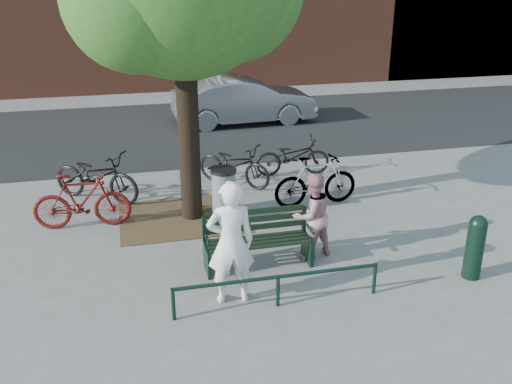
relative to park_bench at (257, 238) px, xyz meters
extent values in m
plane|color=gray|center=(0.00, -0.08, -0.48)|extent=(90.00, 90.00, 0.00)
cube|color=brown|center=(-1.00, 2.12, -0.47)|extent=(2.40, 2.00, 0.02)
cube|color=black|center=(0.00, 8.42, -0.47)|extent=(40.00, 7.00, 0.01)
cube|color=black|center=(-0.84, -0.08, -0.25)|extent=(0.06, 0.52, 0.45)
cube|color=black|center=(-0.84, 0.15, 0.19)|extent=(0.06, 0.06, 0.44)
cylinder|color=black|center=(-0.84, -0.18, 0.15)|extent=(0.04, 0.36, 0.04)
cube|color=black|center=(0.84, -0.08, -0.25)|extent=(0.06, 0.52, 0.45)
cube|color=black|center=(0.84, 0.15, 0.19)|extent=(0.06, 0.06, 0.44)
cylinder|color=black|center=(0.84, -0.18, 0.15)|extent=(0.04, 0.36, 0.04)
cube|color=black|center=(0.00, -0.08, -0.03)|extent=(1.64, 0.46, 0.04)
cube|color=black|center=(0.00, 0.15, 0.26)|extent=(1.64, 0.03, 0.47)
cylinder|color=black|center=(-1.50, -1.28, -0.23)|extent=(0.06, 0.06, 0.50)
cylinder|color=black|center=(0.00, -1.28, -0.23)|extent=(0.06, 0.06, 0.50)
cylinder|color=black|center=(1.50, -1.28, -0.23)|extent=(0.06, 0.06, 0.50)
cylinder|color=black|center=(0.00, -1.28, 0.00)|extent=(3.00, 0.06, 0.06)
cylinder|color=black|center=(-0.80, 2.12, 1.42)|extent=(0.40, 0.40, 3.80)
imported|color=white|center=(-0.62, -0.96, 0.46)|extent=(0.70, 0.47, 1.88)
imported|color=tan|center=(0.95, 0.07, 0.27)|extent=(0.85, 0.75, 1.49)
cylinder|color=black|center=(3.20, -1.19, -0.02)|extent=(0.28, 0.28, 0.92)
sphere|color=black|center=(3.20, -1.19, 0.44)|extent=(0.28, 0.28, 0.28)
cylinder|color=gray|center=(-0.20, 1.92, 0.00)|extent=(0.45, 0.45, 0.95)
cylinder|color=black|center=(-0.20, 1.92, 0.51)|extent=(0.50, 0.50, 0.07)
imported|color=black|center=(-2.61, 3.44, 0.05)|extent=(2.06, 1.72, 1.06)
imported|color=#560E0C|center=(-2.84, 2.12, 0.06)|extent=(1.82, 0.64, 1.07)
imported|color=black|center=(0.35, 3.65, 0.00)|extent=(1.76, 1.70, 0.95)
imported|color=gray|center=(1.73, 2.12, 0.05)|extent=(1.79, 0.61, 1.06)
imported|color=black|center=(1.80, 3.95, -0.03)|extent=(1.78, 0.77, 0.91)
imported|color=gray|center=(1.68, 8.76, 0.23)|extent=(4.38, 1.68, 1.43)
camera|label=1|loc=(-1.94, -8.08, 4.16)|focal=40.00mm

